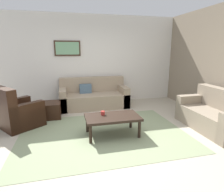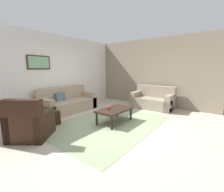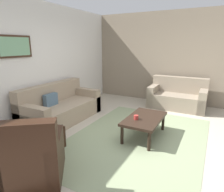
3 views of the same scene
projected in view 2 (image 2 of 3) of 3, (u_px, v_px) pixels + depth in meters
The scene contains 11 objects.
ground_plane at pixel (109, 123), 4.39m from camera, with size 8.00×8.00×0.00m, color #B2A893.
rear_partition at pixel (54, 73), 5.69m from camera, with size 6.00×0.12×2.80m, color silver.
stone_feature_panel at pixel (152, 72), 6.49m from camera, with size 0.12×5.20×2.80m, color gray.
area_rug at pixel (109, 123), 4.39m from camera, with size 3.43×2.46×0.01m, color gray.
couch_main at pixel (67, 103), 5.65m from camera, with size 2.03×0.94×0.88m.
couch_loveseat at pixel (153, 101), 6.09m from camera, with size 0.83×1.58×0.88m.
armchair_leather at pixel (30, 126), 3.39m from camera, with size 1.12×1.12×0.95m.
ottoman at pixel (46, 118), 4.23m from camera, with size 0.56×0.56×0.40m, color black.
coffee_table at pixel (115, 111), 4.41m from camera, with size 1.10×0.64×0.41m.
cup at pixel (108, 108), 4.33m from camera, with size 0.09×0.09×0.08m, color #B2332D.
framed_artwork at pixel (39, 62), 5.09m from camera, with size 0.78×0.04×0.46m.
Camera 2 is at (-3.28, -2.60, 1.56)m, focal length 24.35 mm.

